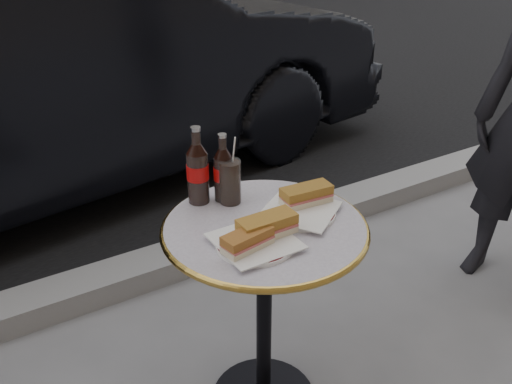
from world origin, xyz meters
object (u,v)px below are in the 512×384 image
cola_bottle_left (197,165)px  parked_car (40,69)px  plate_right (300,212)px  cola_bottle_right (223,167)px  plate_left (255,243)px  cola_glass (230,182)px  bistro_table (264,321)px

cola_bottle_left → parked_car: bearing=91.5°
plate_right → cola_bottle_right: cola_bottle_right is taller
plate_left → cola_bottle_right: cola_bottle_right is taller
parked_car → cola_bottle_left: bearing=172.6°
cola_bottle_left → cola_glass: bearing=-33.7°
plate_right → parked_car: size_ratio=0.05×
parked_car → plate_right: bearing=178.3°
cola_bottle_left → bistro_table: bearing=-66.6°
plate_left → cola_bottle_right: (0.06, 0.28, 0.11)m
plate_right → cola_bottle_left: (-0.23, 0.24, 0.12)m
plate_right → parked_car: 2.18m
plate_left → cola_bottle_right: 0.31m
bistro_table → plate_left: 0.39m
bistro_table → cola_bottle_right: cola_bottle_right is taller
cola_bottle_right → parked_car: 1.96m
bistro_table → plate_left: bearing=-136.2°
cola_bottle_right → parked_car: bearing=93.7°
bistro_table → parked_car: (-0.15, 2.16, 0.35)m
plate_left → parked_car: 2.24m
plate_left → plate_right: size_ratio=1.02×
cola_bottle_right → bistro_table: bearing=-82.7°
cola_bottle_left → cola_glass: (0.08, -0.06, -0.05)m
cola_bottle_right → parked_car: parked_car is taller
plate_left → plate_right: bearing=20.3°
plate_right → cola_bottle_left: 0.35m
cola_bottle_left → cola_glass: size_ratio=1.75×
cola_glass → cola_bottle_left: bearing=146.3°
plate_left → cola_glass: 0.27m
bistro_table → cola_glass: bearing=95.7°
plate_left → bistro_table: bearing=43.8°
plate_right → parked_car: (-0.28, 2.16, -0.02)m
plate_right → cola_glass: 0.24m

